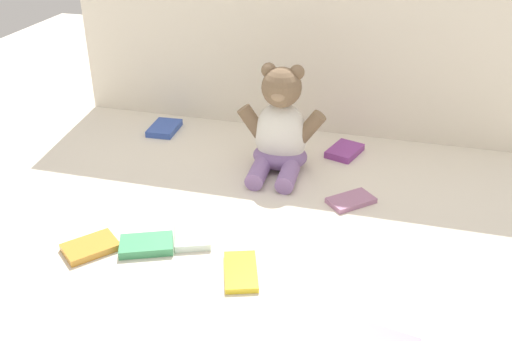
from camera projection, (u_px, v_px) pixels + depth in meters
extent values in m
plane|color=silver|center=(265.00, 186.00, 1.52)|extent=(3.20, 3.20, 0.00)
cube|color=silver|center=(299.00, 21.00, 1.70)|extent=(1.43, 0.03, 0.68)
ellipsoid|color=white|center=(281.00, 135.00, 1.58)|extent=(0.15, 0.12, 0.19)
ellipsoid|color=#8C6BA5|center=(280.00, 156.00, 1.61)|extent=(0.16, 0.13, 0.07)
sphere|color=#7A6047|center=(282.00, 87.00, 1.51)|extent=(0.11, 0.11, 0.11)
ellipsoid|color=#997C5E|center=(279.00, 95.00, 1.48)|extent=(0.05, 0.03, 0.03)
sphere|color=#7A6047|center=(269.00, 70.00, 1.51)|extent=(0.04, 0.04, 0.04)
sphere|color=#7A6047|center=(297.00, 72.00, 1.50)|extent=(0.04, 0.04, 0.04)
cylinder|color=#7A6047|center=(253.00, 122.00, 1.58)|extent=(0.09, 0.04, 0.10)
cylinder|color=#7A6047|center=(309.00, 127.00, 1.55)|extent=(0.09, 0.04, 0.10)
cylinder|color=#8C6BA5|center=(258.00, 173.00, 1.54)|extent=(0.05, 0.11, 0.05)
cylinder|color=#8C6BA5|center=(288.00, 177.00, 1.52)|extent=(0.05, 0.11, 0.05)
cube|color=#893992|center=(345.00, 151.00, 1.69)|extent=(0.11, 0.13, 0.02)
cube|color=#A66C92|center=(351.00, 200.00, 1.45)|extent=(0.13, 0.13, 0.01)
cube|color=#419B63|center=(146.00, 245.00, 1.28)|extent=(0.14, 0.11, 0.02)
cube|color=white|center=(193.00, 233.00, 1.32)|extent=(0.12, 0.15, 0.02)
cube|color=yellow|center=(241.00, 271.00, 1.20)|extent=(0.11, 0.14, 0.01)
cube|color=#3654B2|center=(164.00, 128.00, 1.83)|extent=(0.09, 0.13, 0.02)
cube|color=gold|center=(90.00, 247.00, 1.27)|extent=(0.13, 0.14, 0.02)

